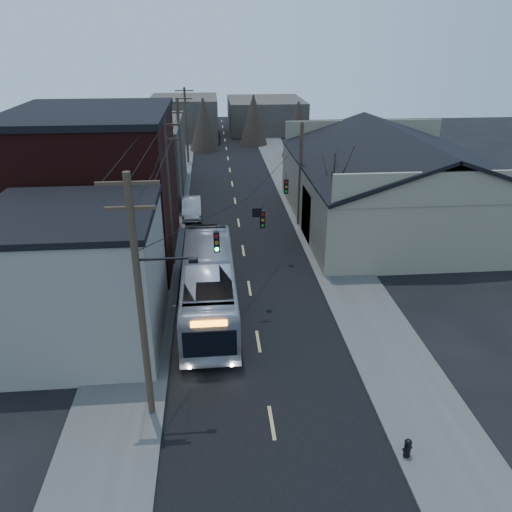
% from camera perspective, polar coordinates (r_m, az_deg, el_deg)
% --- Properties ---
extents(ground, '(160.00, 160.00, 0.00)m').
position_cam_1_polar(ground, '(20.44, 2.52, -22.30)').
color(ground, black).
rests_on(ground, ground).
extents(road_surface, '(9.00, 110.00, 0.02)m').
position_cam_1_polar(road_surface, '(46.41, -2.29, 5.53)').
color(road_surface, black).
rests_on(road_surface, ground).
extents(sidewalk_left, '(4.00, 110.00, 0.12)m').
position_cam_1_polar(sidewalk_left, '(46.55, -10.34, 5.28)').
color(sidewalk_left, '#474744').
rests_on(sidewalk_left, ground).
extents(sidewalk_right, '(4.00, 110.00, 0.12)m').
position_cam_1_polar(sidewalk_right, '(47.13, 5.66, 5.79)').
color(sidewalk_right, '#474744').
rests_on(sidewalk_right, ground).
extents(building_clapboard, '(8.00, 8.00, 7.00)m').
position_cam_1_polar(building_clapboard, '(26.49, -19.74, -2.64)').
color(building_clapboard, gray).
rests_on(building_clapboard, ground).
extents(building_brick, '(10.00, 12.00, 10.00)m').
position_cam_1_polar(building_brick, '(36.20, -17.69, 7.28)').
color(building_brick, black).
rests_on(building_brick, ground).
extents(building_left_far, '(9.00, 14.00, 7.00)m').
position_cam_1_polar(building_left_far, '(51.74, -13.48, 10.87)').
color(building_left_far, '#38332D').
rests_on(building_left_far, ground).
extents(warehouse, '(16.16, 20.60, 7.73)m').
position_cam_1_polar(warehouse, '(43.48, 15.53, 7.09)').
color(warehouse, gray).
rests_on(warehouse, ground).
extents(building_far_left, '(10.00, 12.00, 6.00)m').
position_cam_1_polar(building_far_left, '(79.91, -8.17, 15.41)').
color(building_far_left, '#38332D').
rests_on(building_far_left, ground).
extents(building_far_right, '(12.00, 14.00, 5.00)m').
position_cam_1_polar(building_far_right, '(85.32, 1.09, 15.84)').
color(building_far_right, '#38332D').
rests_on(building_far_right, ground).
extents(bare_tree, '(0.40, 0.40, 7.20)m').
position_cam_1_polar(bare_tree, '(36.76, 8.69, 6.11)').
color(bare_tree, black).
rests_on(bare_tree, ground).
extents(utility_lines, '(11.24, 45.28, 10.50)m').
position_cam_1_polar(utility_lines, '(39.35, -6.55, 9.49)').
color(utility_lines, '#382B1E').
rests_on(utility_lines, ground).
extents(bus, '(2.94, 12.34, 3.43)m').
position_cam_1_polar(bus, '(28.57, -5.42, -3.24)').
color(bus, '#AAADB6').
rests_on(bus, ground).
extents(parked_car, '(1.80, 4.77, 1.56)m').
position_cam_1_polar(parked_car, '(44.40, -7.38, 5.52)').
color(parked_car, '#979A9E').
rests_on(parked_car, ground).
extents(fire_hydrant, '(0.40, 0.28, 0.82)m').
position_cam_1_polar(fire_hydrant, '(20.89, 16.94, -20.18)').
color(fire_hydrant, black).
rests_on(fire_hydrant, sidewalk_right).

